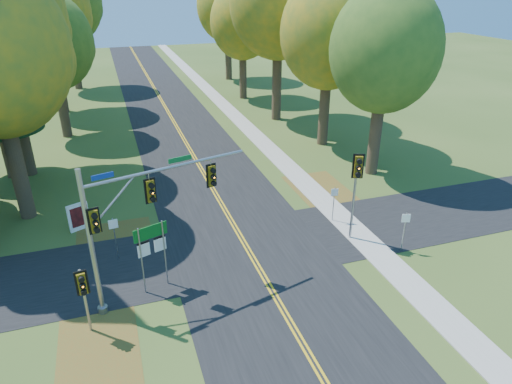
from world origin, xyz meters
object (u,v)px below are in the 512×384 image
object	(u,v)px
east_signal_pole	(357,176)
route_sign_cluster	(152,244)
traffic_mast	(133,214)
info_kiosk	(79,217)

from	to	relation	value
east_signal_pole	route_sign_cluster	bearing A→B (deg)	-154.50
traffic_mast	east_signal_pole	world-z (taller)	traffic_mast
traffic_mast	info_kiosk	bearing A→B (deg)	95.46
traffic_mast	east_signal_pole	bearing A→B (deg)	-7.95
route_sign_cluster	info_kiosk	size ratio (longest dim) A/B	2.08
traffic_mast	route_sign_cluster	size ratio (longest dim) A/B	2.11
east_signal_pole	route_sign_cluster	distance (m)	10.55
east_signal_pole	info_kiosk	xyz separation A→B (m)	(-13.79, 5.79, -2.97)
route_sign_cluster	info_kiosk	xyz separation A→B (m)	(-3.37, 6.68, -1.54)
route_sign_cluster	info_kiosk	world-z (taller)	route_sign_cluster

